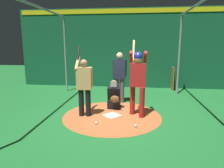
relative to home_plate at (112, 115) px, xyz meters
The scene contains 13 objects.
ground_plane 0.01m from the home_plate, ahead, with size 26.00×26.00×0.00m, color #1E6B2D.
dirt_circle 0.01m from the home_plate, ahead, with size 2.86×2.86×0.01m, color #B76033.
home_plate is the anchor object (origin of this frame).
batter 1.34m from the home_plate, 98.56° to the left, with size 0.68×0.49×2.18m.
catcher 0.79m from the home_plate, behind, with size 0.58×0.40×0.94m.
umpire 1.72m from the home_plate, behind, with size 0.22×0.49×1.79m.
visitor 1.23m from the home_plate, 83.77° to the right, with size 0.55×0.51×2.02m.
back_wall 4.53m from the home_plate, behind, with size 0.22×10.00×3.70m.
cage_frame 2.24m from the home_plate, ahead, with size 5.92×4.88×3.23m.
bat_rack 4.58m from the home_plate, 148.69° to the left, with size 0.82×0.21×1.05m.
baseball_0 1.02m from the home_plate, 42.63° to the left, with size 0.07×0.07×0.07m, color white.
baseball_1 0.65m from the home_plate, behind, with size 0.07×0.07×0.07m, color white.
baseball_2 0.76m from the home_plate, 26.15° to the right, with size 0.07×0.07×0.07m, color white.
Camera 1 is at (5.52, 0.67, 2.06)m, focal length 31.99 mm.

